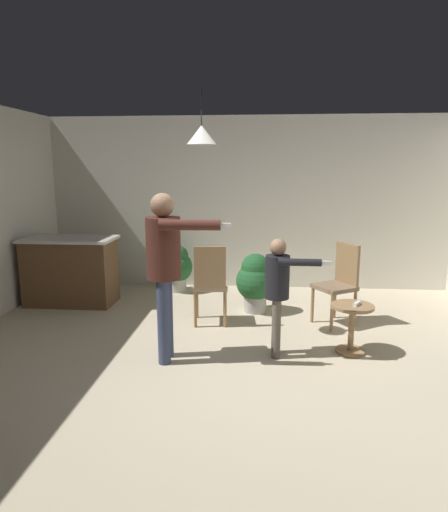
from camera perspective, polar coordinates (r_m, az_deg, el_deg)
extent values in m
plane|color=beige|center=(4.39, 1.39, -14.56)|extent=(7.68, 7.68, 0.00)
cube|color=silver|center=(7.18, 3.02, 6.73)|extent=(6.40, 0.10, 2.70)
cube|color=brown|center=(6.68, -18.94, -1.97)|extent=(1.20, 0.60, 0.91)
cube|color=beige|center=(6.60, -19.20, 2.05)|extent=(1.26, 0.66, 0.04)
cylinder|color=#99754C|center=(4.82, 16.09, -6.19)|extent=(0.44, 0.44, 0.03)
cylinder|color=#99754C|center=(4.91, 15.92, -9.09)|extent=(0.06, 0.06, 0.49)
cylinder|color=#99754C|center=(4.99, 15.78, -11.57)|extent=(0.31, 0.31, 0.03)
cylinder|color=#384260|center=(4.62, -7.30, -7.67)|extent=(0.12, 0.12, 0.85)
cylinder|color=#384260|center=(4.45, -7.70, -8.40)|extent=(0.12, 0.12, 0.85)
cylinder|color=#4C261E|center=(4.35, -7.74, 1.00)|extent=(0.34, 0.34, 0.60)
sphere|color=#9E7556|center=(4.30, -7.89, 6.45)|extent=(0.23, 0.23, 0.23)
cylinder|color=#4C261E|center=(4.54, -7.28, 1.06)|extent=(0.10, 0.10, 0.56)
cylinder|color=#4C261E|center=(4.08, -4.42, 3.97)|extent=(0.57, 0.12, 0.10)
cube|color=white|center=(4.05, -0.02, 3.96)|extent=(0.13, 0.04, 0.04)
cylinder|color=#60564C|center=(4.72, 6.65, -8.70)|extent=(0.09, 0.09, 0.62)
cylinder|color=#60564C|center=(4.60, 6.68, -9.24)|extent=(0.09, 0.09, 0.62)
cylinder|color=black|center=(4.51, 6.82, -2.66)|extent=(0.24, 0.24, 0.44)
sphere|color=#9E7556|center=(4.44, 6.91, 1.12)|extent=(0.17, 0.17, 0.17)
cylinder|color=black|center=(4.65, 6.78, -2.51)|extent=(0.07, 0.07, 0.41)
cylinder|color=black|center=(4.34, 9.63, -0.80)|extent=(0.41, 0.08, 0.07)
cube|color=white|center=(4.36, 12.72, -0.85)|extent=(0.13, 0.04, 0.04)
cylinder|color=#99754C|center=(5.45, -3.68, -6.82)|extent=(0.04, 0.04, 0.45)
cylinder|color=#99754C|center=(5.44, 0.14, -6.82)|extent=(0.04, 0.04, 0.45)
cylinder|color=#99754C|center=(5.79, -3.48, -5.71)|extent=(0.04, 0.04, 0.45)
cylinder|color=#99754C|center=(5.79, 0.10, -5.72)|extent=(0.04, 0.04, 0.45)
cube|color=#997F60|center=(5.55, -1.74, -3.79)|extent=(0.46, 0.46, 0.05)
cube|color=#99754C|center=(5.30, -1.81, -1.45)|extent=(0.38, 0.07, 0.50)
cylinder|color=#99754C|center=(5.69, 16.34, -6.47)|extent=(0.04, 0.04, 0.45)
cylinder|color=#99754C|center=(5.95, 13.93, -5.59)|extent=(0.04, 0.04, 0.45)
cylinder|color=#99754C|center=(5.46, 13.58, -7.09)|extent=(0.04, 0.04, 0.45)
cylinder|color=#99754C|center=(5.72, 11.21, -6.14)|extent=(0.04, 0.04, 0.45)
cube|color=#7F664C|center=(5.63, 13.88, -3.88)|extent=(0.58, 0.58, 0.05)
cube|color=#99754C|center=(5.69, 15.45, -0.95)|extent=(0.24, 0.34, 0.50)
cylinder|color=#B7B2AD|center=(7.07, -5.96, -3.59)|extent=(0.28, 0.28, 0.22)
sphere|color=#235B2D|center=(7.00, -6.00, -1.38)|extent=(0.48, 0.48, 0.48)
sphere|color=#235B2D|center=(6.97, -6.03, -0.03)|extent=(0.36, 0.36, 0.36)
cylinder|color=#B7B2AD|center=(6.06, 3.98, -5.99)|extent=(0.30, 0.30, 0.24)
sphere|color=#235B2D|center=(5.98, 4.01, -3.25)|extent=(0.52, 0.52, 0.52)
sphere|color=#235B2D|center=(5.94, 4.04, -1.56)|extent=(0.39, 0.39, 0.39)
cube|color=white|center=(4.81, 16.62, -5.84)|extent=(0.10, 0.13, 0.04)
cone|color=silver|center=(4.90, -2.87, 15.17)|extent=(0.32, 0.32, 0.20)
cylinder|color=black|center=(4.93, -2.91, 18.30)|extent=(0.01, 0.01, 0.36)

